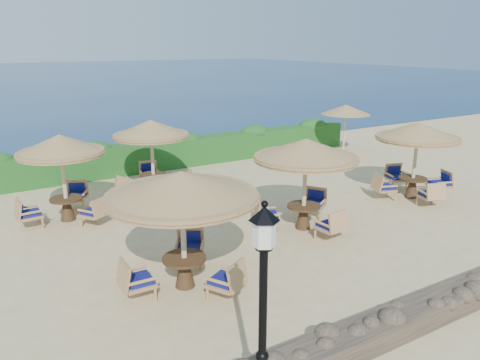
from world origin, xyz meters
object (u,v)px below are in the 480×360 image
(cafe_set_0, at_px, (182,201))
(cafe_set_3, at_px, (62,161))
(cafe_set_4, at_px, (152,142))
(cafe_set_2, at_px, (417,146))
(extra_parasol, at_px, (346,110))
(cafe_set_1, at_px, (305,164))
(lamp_post, at_px, (262,333))

(cafe_set_0, bearing_deg, cafe_set_3, 104.13)
(cafe_set_0, distance_m, cafe_set_4, 6.96)
(cafe_set_2, bearing_deg, cafe_set_3, 160.35)
(cafe_set_3, relative_size, cafe_set_4, 1.00)
(extra_parasol, xyz_separation_m, cafe_set_1, (-7.49, -6.43, -0.22))
(cafe_set_2, xyz_separation_m, cafe_set_4, (-7.58, 5.04, 0.05))
(extra_parasol, relative_size, cafe_set_3, 0.87)
(extra_parasol, height_order, cafe_set_4, cafe_set_4)
(lamp_post, height_order, cafe_set_1, lamp_post)
(lamp_post, xyz_separation_m, cafe_set_1, (5.11, 5.57, 0.40))
(lamp_post, xyz_separation_m, cafe_set_0, (0.75, 4.21, 0.46))
(cafe_set_1, bearing_deg, cafe_set_2, 3.68)
(cafe_set_2, height_order, cafe_set_3, same)
(cafe_set_3, bearing_deg, cafe_set_1, -35.98)
(cafe_set_2, distance_m, cafe_set_3, 11.47)
(cafe_set_1, distance_m, cafe_set_2, 5.05)
(lamp_post, bearing_deg, cafe_set_2, 30.15)
(cafe_set_0, height_order, cafe_set_1, same)
(cafe_set_3, bearing_deg, cafe_set_4, 20.20)
(lamp_post, relative_size, cafe_set_3, 1.20)
(lamp_post, relative_size, cafe_set_0, 1.00)
(extra_parasol, relative_size, cafe_set_1, 0.81)
(cafe_set_2, bearing_deg, extra_parasol, 68.14)
(cafe_set_2, bearing_deg, lamp_post, -149.85)
(cafe_set_3, xyz_separation_m, cafe_set_4, (3.22, 1.18, 0.03))
(cafe_set_1, relative_size, cafe_set_3, 1.07)
(cafe_set_3, bearing_deg, lamp_post, -86.20)
(cafe_set_0, height_order, cafe_set_4, same)
(cafe_set_1, bearing_deg, cafe_set_3, 144.02)
(cafe_set_4, bearing_deg, cafe_set_1, -64.65)
(cafe_set_1, distance_m, cafe_set_4, 5.93)
(lamp_post, relative_size, cafe_set_4, 1.20)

